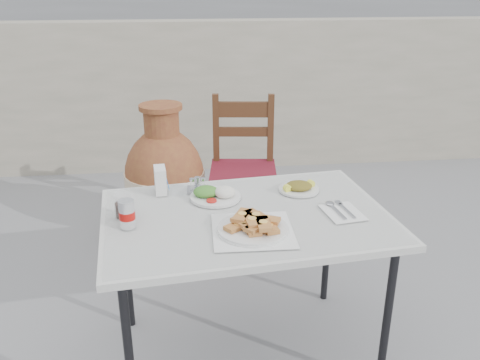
{
  "coord_description": "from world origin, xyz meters",
  "views": [
    {
      "loc": [
        -0.36,
        -1.65,
        1.54
      ],
      "look_at": [
        -0.16,
        0.16,
        0.79
      ],
      "focal_mm": 38.0,
      "sensor_mm": 36.0,
      "label": 1
    }
  ],
  "objects": [
    {
      "name": "cutlery_napkin",
      "position": [
        0.23,
        0.09,
        0.68
      ],
      "size": [
        0.16,
        0.2,
        0.01
      ],
      "rotation": [
        0.0,
        0.0,
        0.15
      ],
      "color": "silver",
      "rests_on": "cafe_table"
    },
    {
      "name": "condiment_caddy",
      "position": [
        -0.32,
        0.36,
        0.69
      ],
      "size": [
        0.09,
        0.07,
        0.06
      ],
      "rotation": [
        0.0,
        0.0,
        -0.04
      ],
      "color": "#AEAEB5",
      "rests_on": "cafe_table"
    },
    {
      "name": "cola_glass",
      "position": [
        -0.61,
        0.14,
        0.71
      ],
      "size": [
        0.07,
        0.07,
        0.09
      ],
      "color": "white",
      "rests_on": "cafe_table"
    },
    {
      "name": "pide_plate",
      "position": [
        -0.13,
        -0.03,
        0.7
      ],
      "size": [
        0.3,
        0.3,
        0.06
      ],
      "rotation": [
        0.0,
        0.0,
        -0.03
      ],
      "color": "silver",
      "rests_on": "cafe_table"
    },
    {
      "name": "napkin_holder",
      "position": [
        -0.47,
        0.36,
        0.73
      ],
      "size": [
        0.07,
        0.1,
        0.11
      ],
      "rotation": [
        0.0,
        0.0,
        0.1
      ],
      "color": "silver",
      "rests_on": "cafe_table"
    },
    {
      "name": "cafe_table",
      "position": [
        -0.14,
        0.11,
        0.63
      ],
      "size": [
        1.18,
        0.86,
        0.67
      ],
      "rotation": [
        0.0,
        0.0,
        0.11
      ],
      "color": "black",
      "rests_on": "ground"
    },
    {
      "name": "salad_chopped_plate",
      "position": [
        0.12,
        0.31,
        0.69
      ],
      "size": [
        0.17,
        0.17,
        0.04
      ],
      "color": "silver",
      "rests_on": "cafe_table"
    },
    {
      "name": "salad_rice_plate",
      "position": [
        -0.25,
        0.27,
        0.69
      ],
      "size": [
        0.21,
        0.21,
        0.05
      ],
      "color": "silver",
      "rests_on": "cafe_table"
    },
    {
      "name": "chair",
      "position": [
        -0.02,
        1.17,
        0.45
      ],
      "size": [
        0.43,
        0.43,
        0.88
      ],
      "rotation": [
        0.0,
        0.0,
        -0.12
      ],
      "color": "#37180F",
      "rests_on": "ground"
    },
    {
      "name": "back_wall",
      "position": [
        0.0,
        2.5,
        0.6
      ],
      "size": [
        6.0,
        0.25,
        1.2
      ],
      "primitive_type": "cube",
      "color": "#A49989",
      "rests_on": "ground"
    },
    {
      "name": "terracotta_urn",
      "position": [
        -0.5,
        1.23,
        0.39
      ],
      "size": [
        0.48,
        0.48,
        0.84
      ],
      "color": "brown",
      "rests_on": "ground"
    },
    {
      "name": "soda_can",
      "position": [
        -0.58,
        0.05,
        0.73
      ],
      "size": [
        0.06,
        0.06,
        0.11
      ],
      "color": "silver",
      "rests_on": "cafe_table"
    }
  ]
}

